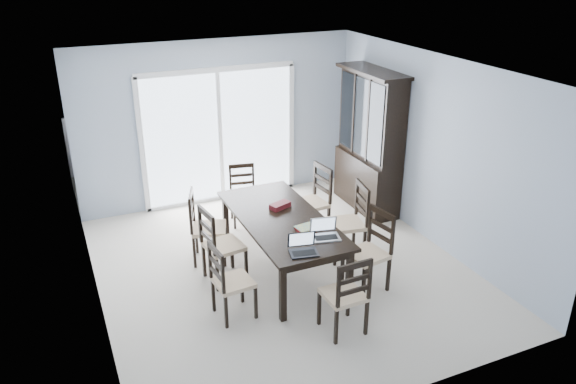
# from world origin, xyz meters

# --- Properties ---
(floor) EXTENTS (5.00, 5.00, 0.00)m
(floor) POSITION_xyz_m (0.00, 0.00, 0.00)
(floor) COLOR beige
(floor) RESTS_ON ground
(ceiling) EXTENTS (5.00, 5.00, 0.00)m
(ceiling) POSITION_xyz_m (0.00, 0.00, 2.60)
(ceiling) COLOR white
(ceiling) RESTS_ON back_wall
(back_wall) EXTENTS (4.50, 0.02, 2.60)m
(back_wall) POSITION_xyz_m (0.00, 2.50, 1.30)
(back_wall) COLOR #9CA9BB
(back_wall) RESTS_ON floor
(wall_left) EXTENTS (0.02, 5.00, 2.60)m
(wall_left) POSITION_xyz_m (-2.25, 0.00, 1.30)
(wall_left) COLOR #9CA9BB
(wall_left) RESTS_ON floor
(wall_right) EXTENTS (0.02, 5.00, 2.60)m
(wall_right) POSITION_xyz_m (2.25, 0.00, 1.30)
(wall_right) COLOR #9CA9BB
(wall_right) RESTS_ON floor
(balcony) EXTENTS (4.50, 2.00, 0.10)m
(balcony) POSITION_xyz_m (0.00, 3.50, -0.05)
(balcony) COLOR gray
(balcony) RESTS_ON ground
(railing) EXTENTS (4.50, 0.06, 1.10)m
(railing) POSITION_xyz_m (0.00, 4.50, 0.55)
(railing) COLOR #99999E
(railing) RESTS_ON balcony
(dining_table) EXTENTS (1.00, 2.20, 0.75)m
(dining_table) POSITION_xyz_m (0.00, 0.00, 0.67)
(dining_table) COLOR black
(dining_table) RESTS_ON floor
(china_hutch) EXTENTS (0.50, 1.38, 2.20)m
(china_hutch) POSITION_xyz_m (2.02, 1.25, 1.07)
(china_hutch) COLOR black
(china_hutch) RESTS_ON floor
(sliding_door) EXTENTS (2.52, 0.05, 2.18)m
(sliding_door) POSITION_xyz_m (0.00, 2.48, 1.09)
(sliding_door) COLOR silver
(sliding_door) RESTS_ON floor
(chair_left_near) EXTENTS (0.45, 0.43, 1.06)m
(chair_left_near) POSITION_xyz_m (-0.97, -0.69, 0.56)
(chair_left_near) COLOR black
(chair_left_near) RESTS_ON floor
(chair_left_mid) EXTENTS (0.50, 0.49, 1.16)m
(chair_left_mid) POSITION_xyz_m (-0.84, 0.06, 0.61)
(chair_left_mid) COLOR black
(chair_left_mid) RESTS_ON floor
(chair_left_far) EXTENTS (0.56, 0.55, 1.14)m
(chair_left_far) POSITION_xyz_m (-0.86, 0.65, 0.60)
(chair_left_far) COLOR black
(chair_left_far) RESTS_ON floor
(chair_right_near) EXTENTS (0.52, 0.51, 1.16)m
(chair_right_near) POSITION_xyz_m (0.85, -0.80, 0.61)
(chair_right_near) COLOR black
(chair_right_near) RESTS_ON floor
(chair_right_mid) EXTENTS (0.53, 0.52, 1.19)m
(chair_right_mid) POSITION_xyz_m (1.01, -0.05, 0.63)
(chair_right_mid) COLOR black
(chair_right_mid) RESTS_ON floor
(chair_right_far) EXTENTS (0.51, 0.49, 1.19)m
(chair_right_far) POSITION_xyz_m (0.85, 0.75, 0.63)
(chair_right_far) COLOR black
(chair_right_far) RESTS_ON floor
(chair_end_near) EXTENTS (0.42, 0.43, 1.10)m
(chair_end_near) POSITION_xyz_m (0.11, -1.51, 0.58)
(chair_end_near) COLOR black
(chair_end_near) RESTS_ON floor
(chair_end_far) EXTENTS (0.45, 0.46, 1.02)m
(chair_end_far) POSITION_xyz_m (0.04, 1.56, 0.54)
(chair_end_far) COLOR black
(chair_end_far) RESTS_ON floor
(laptop_dark) EXTENTS (0.35, 0.28, 0.21)m
(laptop_dark) POSITION_xyz_m (-0.13, -0.93, 0.80)
(laptop_dark) COLOR black
(laptop_dark) RESTS_ON dining_table
(laptop_silver) EXTENTS (0.36, 0.29, 0.22)m
(laptop_silver) POSITION_xyz_m (0.25, -0.71, 0.80)
(laptop_silver) COLOR #B3B3B5
(laptop_silver) RESTS_ON dining_table
(book_stack) EXTENTS (0.27, 0.22, 0.04)m
(book_stack) POSITION_xyz_m (0.13, -0.43, 0.77)
(book_stack) COLOR maroon
(book_stack) RESTS_ON dining_table
(cell_phone) EXTENTS (0.11, 0.08, 0.01)m
(cell_phone) POSITION_xyz_m (-0.04, -0.90, 0.76)
(cell_phone) COLOR black
(cell_phone) RESTS_ON dining_table
(game_box) EXTENTS (0.30, 0.23, 0.07)m
(game_box) POSITION_xyz_m (0.09, 0.26, 0.78)
(game_box) COLOR #4F0F15
(game_box) RESTS_ON dining_table
(hot_tub) EXTENTS (2.09, 1.91, 0.99)m
(hot_tub) POSITION_xyz_m (-0.57, 3.66, 0.50)
(hot_tub) COLOR brown
(hot_tub) RESTS_ON balcony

